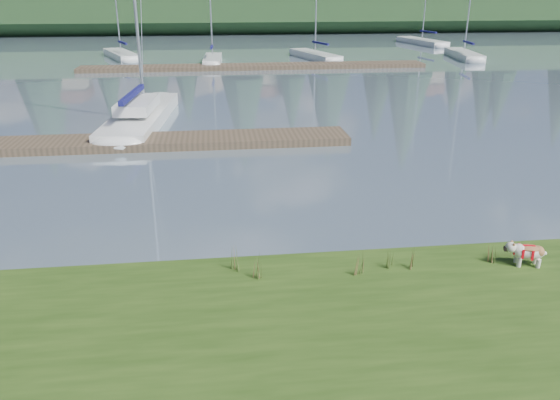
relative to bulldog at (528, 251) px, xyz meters
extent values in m
plane|color=gray|center=(-5.07, 32.59, -0.66)|extent=(200.00, 200.00, 0.00)
cube|color=#1B3319|center=(-5.07, 75.59, 1.84)|extent=(200.00, 20.00, 5.00)
cylinder|color=silver|center=(-0.18, -0.06, -0.22)|extent=(0.09, 0.09, 0.19)
cylinder|color=silver|center=(-0.14, 0.13, -0.22)|extent=(0.09, 0.09, 0.19)
cylinder|color=silver|center=(0.19, -0.14, -0.22)|extent=(0.09, 0.09, 0.19)
cylinder|color=silver|center=(0.23, 0.05, -0.22)|extent=(0.09, 0.09, 0.19)
ellipsoid|color=silver|center=(0.03, -0.01, -0.02)|extent=(0.68, 0.44, 0.30)
ellipsoid|color=#9E653B|center=(0.03, -0.01, 0.08)|extent=(0.49, 0.38, 0.11)
ellipsoid|color=silver|center=(-0.34, 0.08, 0.08)|extent=(0.26, 0.27, 0.22)
cube|color=black|center=(-0.43, 0.10, 0.04)|extent=(0.09, 0.12, 0.09)
cube|color=white|center=(-9.57, 15.40, -0.44)|extent=(2.80, 9.01, 0.70)
ellipsoid|color=white|center=(-9.17, 19.82, -0.44)|extent=(2.14, 2.58, 0.70)
cube|color=#141453|center=(-9.68, 14.10, 0.89)|extent=(0.56, 4.03, 0.20)
cube|color=white|center=(-9.61, 14.90, 0.29)|extent=(1.69, 3.34, 0.45)
cube|color=#4C3D2C|center=(-9.07, 11.59, -0.51)|extent=(16.00, 2.00, 0.30)
cube|color=#4C3D2C|center=(-3.07, 32.59, -0.51)|extent=(26.00, 2.20, 0.30)
cube|color=white|center=(-14.06, 40.30, -0.44)|extent=(4.08, 7.28, 0.70)
ellipsoid|color=white|center=(-15.34, 43.65, -0.44)|extent=(2.16, 2.39, 0.70)
cube|color=#141453|center=(-13.71, 39.39, 0.74)|extent=(1.20, 2.74, 0.20)
cube|color=white|center=(-6.23, 35.80, -0.44)|extent=(1.60, 5.94, 0.70)
ellipsoid|color=white|center=(-6.10, 38.74, -0.44)|extent=(1.36, 1.66, 0.70)
cube|color=#141453|center=(-6.27, 35.00, 0.74)|extent=(0.31, 2.35, 0.20)
cube|color=white|center=(2.49, 37.84, -0.44)|extent=(3.48, 7.26, 0.70)
ellipsoid|color=white|center=(1.52, 41.25, -0.44)|extent=(2.02, 2.28, 0.70)
cube|color=#141453|center=(2.75, 36.91, 0.74)|extent=(0.96, 2.77, 0.20)
cube|color=white|center=(15.40, 36.89, -0.44)|extent=(2.64, 7.21, 0.70)
ellipsoid|color=white|center=(15.92, 40.38, -0.44)|extent=(1.81, 2.13, 0.70)
cube|color=#141453|center=(15.25, 35.94, 0.74)|extent=(0.62, 2.80, 0.20)
cube|color=white|center=(16.18, 49.00, -0.44)|extent=(3.15, 8.08, 0.70)
ellipsoid|color=white|center=(15.48, 52.88, -0.44)|extent=(2.07, 2.42, 0.70)
cube|color=#141453|center=(16.36, 47.94, 0.74)|extent=(0.75, 3.12, 0.20)
cone|color=#475B23|center=(-5.60, 0.13, -0.06)|extent=(0.03, 0.03, 0.50)
cone|color=brown|center=(-5.49, 0.06, -0.11)|extent=(0.03, 0.03, 0.40)
cone|color=#475B23|center=(-5.54, 0.16, -0.04)|extent=(0.03, 0.03, 0.55)
cone|color=brown|center=(-5.46, 0.10, -0.14)|extent=(0.03, 0.03, 0.35)
cone|color=#475B23|center=(-5.58, 0.05, -0.09)|extent=(0.03, 0.03, 0.45)
cone|color=#475B23|center=(-3.59, 0.07, -0.06)|extent=(0.03, 0.03, 0.51)
cone|color=brown|center=(-3.48, 0.00, -0.11)|extent=(0.03, 0.03, 0.41)
cone|color=#475B23|center=(-3.53, 0.10, -0.03)|extent=(0.03, 0.03, 0.56)
cone|color=brown|center=(-3.45, 0.04, -0.13)|extent=(0.03, 0.03, 0.36)
cone|color=#475B23|center=(-3.57, -0.01, -0.08)|extent=(0.03, 0.03, 0.46)
cone|color=#475B23|center=(-2.40, 0.14, -0.05)|extent=(0.03, 0.03, 0.53)
cone|color=brown|center=(-2.29, 0.07, -0.10)|extent=(0.03, 0.03, 0.43)
cone|color=#475B23|center=(-2.34, 0.17, -0.02)|extent=(0.03, 0.03, 0.59)
cone|color=brown|center=(-2.26, 0.11, -0.13)|extent=(0.03, 0.03, 0.37)
cone|color=#475B23|center=(-2.38, 0.06, -0.07)|extent=(0.03, 0.03, 0.48)
cone|color=#475B23|center=(-6.07, 0.50, -0.06)|extent=(0.03, 0.03, 0.51)
cone|color=brown|center=(-5.96, 0.43, -0.11)|extent=(0.03, 0.03, 0.40)
cone|color=#475B23|center=(-6.01, 0.53, -0.04)|extent=(0.03, 0.03, 0.56)
cone|color=brown|center=(-5.93, 0.47, -0.14)|extent=(0.03, 0.03, 0.35)
cone|color=#475B23|center=(-6.05, 0.42, -0.09)|extent=(0.03, 0.03, 0.45)
cone|color=#475B23|center=(-2.91, 0.29, -0.12)|extent=(0.03, 0.03, 0.39)
cone|color=brown|center=(-2.80, 0.22, -0.16)|extent=(0.03, 0.03, 0.31)
cone|color=#475B23|center=(-2.85, 0.32, -0.10)|extent=(0.03, 0.03, 0.43)
cone|color=brown|center=(-2.77, 0.26, -0.18)|extent=(0.03, 0.03, 0.27)
cone|color=#475B23|center=(-2.89, 0.21, -0.14)|extent=(0.03, 0.03, 0.35)
cone|color=#475B23|center=(-0.72, 0.27, -0.08)|extent=(0.03, 0.03, 0.48)
cone|color=brown|center=(-0.61, 0.20, -0.12)|extent=(0.03, 0.03, 0.38)
cone|color=#475B23|center=(-0.66, 0.30, -0.05)|extent=(0.03, 0.03, 0.52)
cone|color=brown|center=(-0.58, 0.24, -0.15)|extent=(0.03, 0.03, 0.33)
cone|color=#475B23|center=(-0.70, 0.19, -0.10)|extent=(0.03, 0.03, 0.43)
cube|color=#33281C|center=(-5.07, 0.99, -0.59)|extent=(60.00, 0.50, 0.14)
camera|label=1|loc=(-6.29, -9.39, 5.07)|focal=35.00mm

